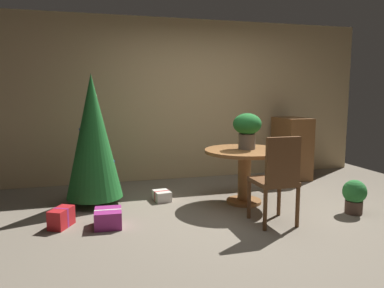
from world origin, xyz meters
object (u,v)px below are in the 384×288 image
(flower_vase, at_px, (247,127))
(potted_plant, at_px, (354,195))
(holiday_tree, at_px, (93,136))
(wooden_chair_near, at_px, (277,176))
(round_dining_table, at_px, (245,163))
(gift_box_purple, at_px, (108,218))
(gift_box_cream, at_px, (162,196))
(wooden_cabinet, at_px, (292,148))
(gift_box_red, at_px, (61,218))

(flower_vase, xyz_separation_m, potted_plant, (1.04, -0.80, -0.76))
(holiday_tree, height_order, potted_plant, holiday_tree)
(wooden_chair_near, bearing_deg, flower_vase, 87.27)
(round_dining_table, xyz_separation_m, gift_box_purple, (-1.76, -0.41, -0.43))
(gift_box_purple, bearing_deg, holiday_tree, 97.47)
(holiday_tree, height_order, gift_box_cream, holiday_tree)
(round_dining_table, xyz_separation_m, wooden_chair_near, (0.00, -0.86, 0.02))
(holiday_tree, bearing_deg, potted_plant, -22.36)
(wooden_cabinet, bearing_deg, gift_box_cream, -162.76)
(wooden_cabinet, bearing_deg, flower_vase, -140.26)
(flower_vase, height_order, gift_box_purple, flower_vase)
(flower_vase, distance_m, gift_box_purple, 2.06)
(holiday_tree, height_order, gift_box_red, holiday_tree)
(flower_vase, height_order, wooden_cabinet, flower_vase)
(holiday_tree, bearing_deg, wooden_cabinet, 11.65)
(holiday_tree, distance_m, gift_box_purple, 1.18)
(round_dining_table, relative_size, gift_box_cream, 3.80)
(gift_box_red, bearing_deg, flower_vase, 8.16)
(wooden_chair_near, distance_m, holiday_tree, 2.32)
(wooden_cabinet, height_order, potted_plant, wooden_cabinet)
(flower_vase, xyz_separation_m, gift_box_red, (-2.29, -0.33, -0.88))
(gift_box_purple, xyz_separation_m, gift_box_red, (-0.48, 0.12, 0.01))
(round_dining_table, bearing_deg, gift_box_purple, -166.87)
(gift_box_purple, distance_m, wooden_cabinet, 3.48)
(wooden_chair_near, relative_size, gift_box_cream, 3.61)
(flower_vase, relative_size, gift_box_red, 1.36)
(flower_vase, xyz_separation_m, wooden_chair_near, (-0.04, -0.90, -0.44))
(flower_vase, bearing_deg, wooden_cabinet, 39.74)
(gift_box_red, bearing_deg, round_dining_table, 7.36)
(round_dining_table, relative_size, wooden_cabinet, 1.02)
(gift_box_purple, distance_m, gift_box_red, 0.50)
(gift_box_red, bearing_deg, potted_plant, -8.07)
(flower_vase, bearing_deg, holiday_tree, 167.74)
(flower_vase, bearing_deg, gift_box_cream, 161.74)
(round_dining_table, height_order, wooden_cabinet, wooden_cabinet)
(round_dining_table, distance_m, potted_plant, 1.36)
(gift_box_purple, relative_size, potted_plant, 0.82)
(gift_box_red, bearing_deg, wooden_cabinet, 21.43)
(wooden_chair_near, bearing_deg, round_dining_table, 90.00)
(gift_box_cream, bearing_deg, potted_plant, -28.71)
(gift_box_cream, bearing_deg, holiday_tree, 175.49)
(holiday_tree, xyz_separation_m, gift_box_cream, (0.86, -0.07, -0.82))
(potted_plant, bearing_deg, round_dining_table, 144.88)
(holiday_tree, bearing_deg, wooden_chair_near, -35.05)
(wooden_chair_near, bearing_deg, gift_box_cream, 129.12)
(round_dining_table, xyz_separation_m, gift_box_cream, (-1.01, 0.39, -0.46))
(gift_box_cream, height_order, gift_box_red, gift_box_red)
(potted_plant, bearing_deg, flower_vase, 142.44)
(gift_box_red, xyz_separation_m, potted_plant, (3.33, -0.47, 0.12))
(gift_box_cream, distance_m, potted_plant, 2.40)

